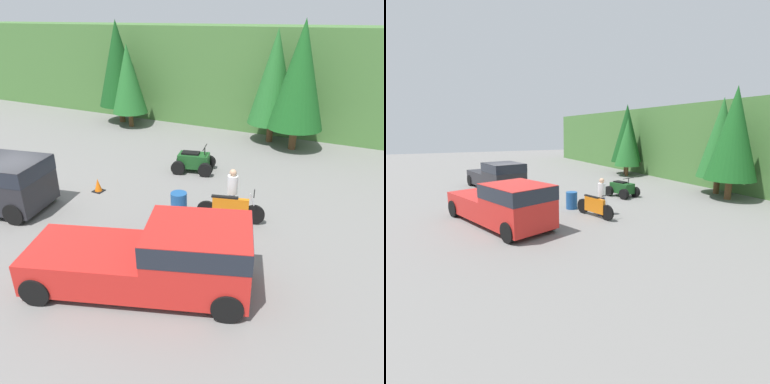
# 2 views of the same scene
# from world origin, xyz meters

# --- Properties ---
(ground_plane) EXTENTS (80.00, 80.00, 0.00)m
(ground_plane) POSITION_xyz_m (0.00, 0.00, 0.00)
(ground_plane) COLOR slate
(hillside_backdrop) EXTENTS (44.00, 6.00, 5.95)m
(hillside_backdrop) POSITION_xyz_m (0.00, 16.00, 2.97)
(hillside_backdrop) COLOR #477538
(hillside_backdrop) RESTS_ON ground_plane
(tree_left) EXTENTS (2.78, 2.78, 6.32)m
(tree_left) POSITION_xyz_m (-3.68, 11.71, 3.71)
(tree_left) COLOR brown
(tree_left) RESTS_ON ground_plane
(tree_mid_left) EXTENTS (2.21, 2.21, 5.02)m
(tree_mid_left) POSITION_xyz_m (-2.48, 11.01, 2.95)
(tree_mid_left) COLOR brown
(tree_mid_left) RESTS_ON ground_plane
(tree_mid_right) EXTENTS (2.63, 2.63, 5.98)m
(tree_mid_right) POSITION_xyz_m (6.39, 11.86, 3.51)
(tree_mid_right) COLOR brown
(tree_mid_right) RESTS_ON ground_plane
(tree_right) EXTENTS (2.83, 2.83, 6.43)m
(tree_right) POSITION_xyz_m (7.85, 11.10, 3.78)
(tree_right) COLOR brown
(tree_right) RESTS_ON ground_plane
(pickup_truck_red) EXTENTS (6.08, 3.87, 1.92)m
(pickup_truck_red) POSITION_xyz_m (7.40, -1.79, 1.01)
(pickup_truck_red) COLOR red
(pickup_truck_red) RESTS_ON ground_plane
(pickup_truck_second) EXTENTS (5.93, 3.27, 1.92)m
(pickup_truck_second) POSITION_xyz_m (-0.67, -0.59, 1.01)
(pickup_truck_second) COLOR #232328
(pickup_truck_second) RESTS_ON ground_plane
(dirt_bike) EXTENTS (2.30, 0.86, 1.18)m
(dirt_bike) POSITION_xyz_m (7.73, 2.28, 0.49)
(dirt_bike) COLOR black
(dirt_bike) RESTS_ON ground_plane
(quad_atv) EXTENTS (2.11, 1.66, 1.21)m
(quad_atv) POSITION_xyz_m (4.54, 5.89, 0.47)
(quad_atv) COLOR black
(quad_atv) RESTS_ON ground_plane
(rider_person) EXTENTS (0.45, 0.45, 1.79)m
(rider_person) POSITION_xyz_m (7.61, 2.71, 0.97)
(rider_person) COLOR navy
(rider_person) RESTS_ON ground_plane
(traffic_cone) EXTENTS (0.42, 0.42, 0.55)m
(traffic_cone) POSITION_xyz_m (2.02, 2.21, 0.25)
(traffic_cone) COLOR black
(traffic_cone) RESTS_ON ground_plane
(steel_barrel) EXTENTS (0.58, 0.58, 0.88)m
(steel_barrel) POSITION_xyz_m (5.92, 1.90, 0.44)
(steel_barrel) COLOR #1E5193
(steel_barrel) RESTS_ON ground_plane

